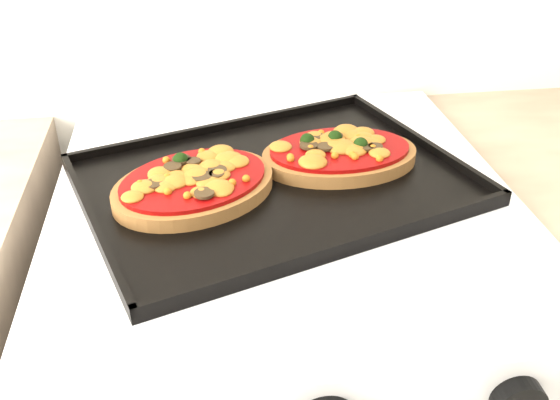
{
  "coord_description": "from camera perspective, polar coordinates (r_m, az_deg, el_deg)",
  "views": [
    {
      "loc": [
        -0.06,
        1.01,
        1.32
      ],
      "look_at": [
        0.03,
        1.65,
        0.92
      ],
      "focal_mm": 40.0,
      "sensor_mm": 36.0,
      "label": 1
    }
  ],
  "objects": [
    {
      "name": "pizza_right",
      "position": [
        0.85,
        5.48,
        4.3
      ],
      "size": [
        0.22,
        0.15,
        0.03
      ],
      "primitive_type": null,
      "rotation": [
        0.0,
        0.0,
        0.05
      ],
      "color": "brown",
      "rests_on": "baking_tray"
    },
    {
      "name": "baking_tray",
      "position": [
        0.81,
        -0.51,
        1.96
      ],
      "size": [
        0.56,
        0.48,
        0.02
      ],
      "primitive_type": "cube",
      "rotation": [
        0.0,
        0.0,
        0.32
      ],
      "color": "black",
      "rests_on": "stove"
    },
    {
      "name": "pizza_left",
      "position": [
        0.78,
        -7.88,
        1.54
      ],
      "size": [
        0.26,
        0.24,
        0.03
      ],
      "primitive_type": null,
      "rotation": [
        0.0,
        0.0,
        0.47
      ],
      "color": "brown",
      "rests_on": "baking_tray"
    }
  ]
}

